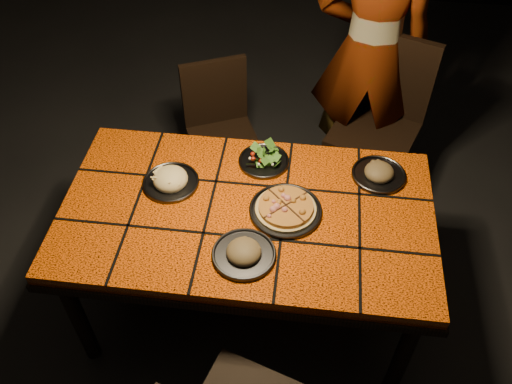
# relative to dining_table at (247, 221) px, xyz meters

# --- Properties ---
(room_shell) EXTENTS (6.04, 7.04, 3.08)m
(room_shell) POSITION_rel_dining_table_xyz_m (0.00, 0.00, 0.83)
(room_shell) COLOR black
(room_shell) RESTS_ON ground
(dining_table) EXTENTS (1.62, 0.92, 0.75)m
(dining_table) POSITION_rel_dining_table_xyz_m (0.00, 0.00, 0.00)
(dining_table) COLOR #E35107
(dining_table) RESTS_ON ground
(chair_far_left) EXTENTS (0.50, 0.50, 0.84)m
(chair_far_left) POSITION_rel_dining_table_xyz_m (-0.28, 0.89, -0.19)
(chair_far_left) COLOR black
(chair_far_left) RESTS_ON ground
(chair_far_right) EXTENTS (0.58, 0.58, 1.00)m
(chair_far_right) POSITION_rel_dining_table_xyz_m (0.64, 0.99, -0.10)
(chair_far_right) COLOR black
(chair_far_right) RESTS_ON ground
(diner) EXTENTS (0.65, 0.44, 1.74)m
(diner) POSITION_rel_dining_table_xyz_m (0.53, 1.12, 0.20)
(diner) COLOR brown
(diner) RESTS_ON ground
(plate_pizza) EXTENTS (0.37, 0.37, 0.04)m
(plate_pizza) POSITION_rel_dining_table_xyz_m (0.17, 0.01, 0.10)
(plate_pizza) COLOR #3A3A3F
(plate_pizza) RESTS_ON dining_table
(plate_pasta) EXTENTS (0.25, 0.25, 0.08)m
(plate_pasta) POSITION_rel_dining_table_xyz_m (-0.36, 0.11, 0.10)
(plate_pasta) COLOR #3A3A3F
(plate_pasta) RESTS_ON dining_table
(plate_salad) EXTENTS (0.24, 0.24, 0.07)m
(plate_salad) POSITION_rel_dining_table_xyz_m (0.04, 0.30, 0.10)
(plate_salad) COLOR #3A3A3F
(plate_salad) RESTS_ON dining_table
(plate_mushroom_a) EXTENTS (0.26, 0.26, 0.08)m
(plate_mushroom_a) POSITION_rel_dining_table_xyz_m (0.02, -0.24, 0.10)
(plate_mushroom_a) COLOR #3A3A3F
(plate_mushroom_a) RESTS_ON dining_table
(plate_mushroom_b) EXTENTS (0.25, 0.25, 0.08)m
(plate_mushroom_b) POSITION_rel_dining_table_xyz_m (0.57, 0.28, 0.10)
(plate_mushroom_b) COLOR #3A3A3F
(plate_mushroom_b) RESTS_ON dining_table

